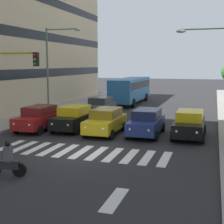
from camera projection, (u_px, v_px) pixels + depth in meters
ground_plane at (81, 152)px, 17.73m from camera, size 180.00×180.00×0.00m
building_right_block_0 at (15, 24)px, 39.05m from camera, size 11.78×25.15×18.83m
crosswalk_markings at (81, 152)px, 17.73m from camera, size 9.45×2.80×0.01m
lane_arrow_0 at (115, 200)px, 11.49m from camera, size 0.50×2.20×0.01m
car_0 at (189, 124)px, 21.11m from camera, size 2.02×4.44×1.72m
car_1 at (146, 122)px, 21.75m from camera, size 2.02×4.44×1.72m
car_2 at (106, 121)px, 22.18m from camera, size 2.02×4.44×1.72m
car_3 at (74, 118)px, 23.47m from camera, size 2.02×4.44×1.72m
car_4 at (39, 118)px, 23.45m from camera, size 2.02×4.44×1.72m
car_row2_0 at (100, 106)px, 29.89m from camera, size 2.02×4.44×1.72m
bus_behind_traffic at (131, 88)px, 39.01m from camera, size 2.78×10.50×3.00m
motorcycle_with_rider at (7, 162)px, 13.76m from camera, size 1.68×0.47×1.57m
street_lamp_left at (223, 71)px, 18.38m from camera, size 3.31×0.28×6.65m
street_lamp_right at (53, 62)px, 29.28m from camera, size 3.36×0.28×7.69m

